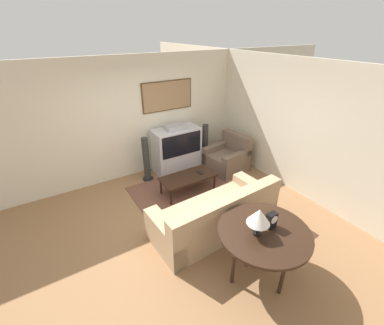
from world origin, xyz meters
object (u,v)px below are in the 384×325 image
at_px(couch, 216,216).
at_px(table_lamp, 259,217).
at_px(console_table, 264,234).
at_px(mantel_clock, 271,220).
at_px(speaker_tower_right, 205,145).
at_px(coffee_table, 188,178).
at_px(speaker_tower_left, 146,160).
at_px(armchair, 227,159).
at_px(tv, 176,149).

distance_m(couch, table_lamp, 1.30).
bearing_deg(table_lamp, console_table, -7.92).
distance_m(console_table, mantel_clock, 0.22).
relative_size(table_lamp, speaker_tower_right, 0.38).
relative_size(couch, coffee_table, 1.92).
height_order(coffee_table, table_lamp, table_lamp).
distance_m(mantel_clock, speaker_tower_left, 3.29).
xyz_separation_m(coffee_table, speaker_tower_right, (1.07, 0.94, 0.14)).
height_order(coffee_table, speaker_tower_right, speaker_tower_right).
height_order(couch, armchair, armchair).
distance_m(coffee_table, speaker_tower_left, 1.09).
bearing_deg(coffee_table, console_table, -94.70).
bearing_deg(speaker_tower_right, tv, 176.52).
height_order(coffee_table, speaker_tower_left, speaker_tower_left).
height_order(couch, console_table, couch).
bearing_deg(couch, armchair, -136.60).
bearing_deg(couch, speaker_tower_right, -122.75).
distance_m(tv, armchair, 1.28).
bearing_deg(table_lamp, mantel_clock, -0.30).
relative_size(tv, coffee_table, 1.00).
bearing_deg(console_table, mantel_clock, 7.94).
height_order(console_table, speaker_tower_left, speaker_tower_left).
distance_m(armchair, table_lamp, 3.21).
xyz_separation_m(armchair, mantel_clock, (-1.41, -2.64, 0.61)).
height_order(table_lamp, speaker_tower_right, table_lamp).
relative_size(couch, mantel_clock, 9.87).
bearing_deg(console_table, speaker_tower_right, 68.75).
distance_m(mantel_clock, speaker_tower_right, 3.45).
xyz_separation_m(armchair, speaker_tower_right, (-0.27, 0.59, 0.21)).
height_order(mantel_clock, speaker_tower_left, speaker_tower_left).
relative_size(coffee_table, console_table, 0.94).
bearing_deg(tv, table_lamp, -100.21).
relative_size(console_table, speaker_tower_right, 1.18).
xyz_separation_m(console_table, speaker_tower_right, (1.26, 3.25, -0.22)).
height_order(armchair, table_lamp, table_lamp).
bearing_deg(table_lamp, armchair, 57.73).
height_order(tv, coffee_table, tv).
relative_size(couch, speaker_tower_left, 2.13).
distance_m(table_lamp, speaker_tower_right, 3.57).
bearing_deg(tv, armchair, -30.94).
relative_size(armchair, table_lamp, 2.47).
height_order(coffee_table, console_table, console_table).
height_order(tv, mantel_clock, tv).
relative_size(coffee_table, speaker_tower_left, 1.11).
relative_size(table_lamp, speaker_tower_left, 0.38).
distance_m(armchair, speaker_tower_right, 0.68).
xyz_separation_m(couch, table_lamp, (-0.14, -1.04, 0.77)).
height_order(speaker_tower_left, speaker_tower_right, same).
relative_size(couch, speaker_tower_right, 2.13).
height_order(tv, speaker_tower_right, tv).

